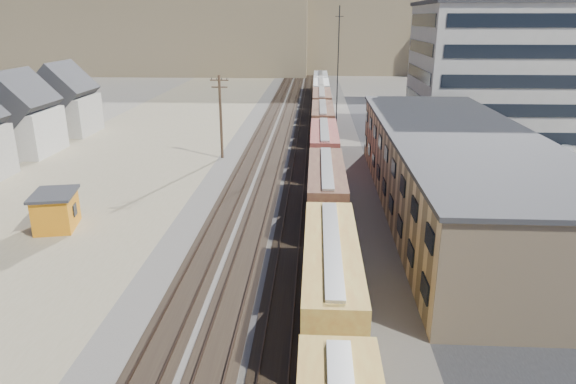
{
  "coord_description": "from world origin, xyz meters",
  "views": [
    {
      "loc": [
        2.79,
        -18.28,
        16.25
      ],
      "look_at": [
        0.69,
        20.71,
        3.0
      ],
      "focal_mm": 32.0,
      "sensor_mm": 36.0,
      "label": 1
    }
  ],
  "objects_px": {
    "freight_train": "(323,131)",
    "maintenance_shed": "(56,210)",
    "parked_car_blue": "(506,156)",
    "utility_pole_north": "(221,115)"
  },
  "relations": [
    {
      "from": "freight_train",
      "to": "maintenance_shed",
      "type": "bearing_deg",
      "value": -130.09
    },
    {
      "from": "maintenance_shed",
      "to": "parked_car_blue",
      "type": "relative_size",
      "value": 0.9
    },
    {
      "from": "utility_pole_north",
      "to": "parked_car_blue",
      "type": "distance_m",
      "value": 34.24
    },
    {
      "from": "freight_train",
      "to": "parked_car_blue",
      "type": "distance_m",
      "value": 22.01
    },
    {
      "from": "freight_train",
      "to": "utility_pole_north",
      "type": "relative_size",
      "value": 11.97
    },
    {
      "from": "utility_pole_north",
      "to": "parked_car_blue",
      "type": "xyz_separation_m",
      "value": [
        33.93,
        -0.14,
        -4.57
      ]
    },
    {
      "from": "freight_train",
      "to": "maintenance_shed",
      "type": "height_order",
      "value": "freight_train"
    },
    {
      "from": "maintenance_shed",
      "to": "parked_car_blue",
      "type": "height_order",
      "value": "maintenance_shed"
    },
    {
      "from": "freight_train",
      "to": "parked_car_blue",
      "type": "xyz_separation_m",
      "value": [
        21.63,
        -3.47,
        -2.06
      ]
    },
    {
      "from": "utility_pole_north",
      "to": "maintenance_shed",
      "type": "distance_m",
      "value": 24.82
    }
  ]
}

